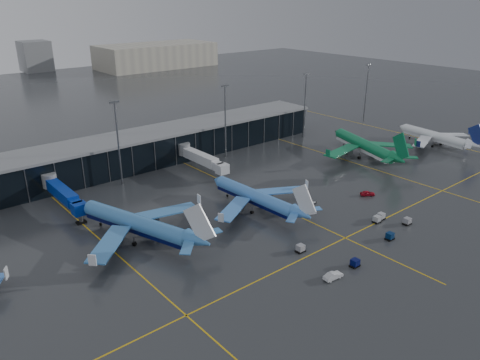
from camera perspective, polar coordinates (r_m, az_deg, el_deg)
ground at (r=116.28m, az=3.80°, el=-5.85°), size 600.00×600.00×0.00m
terminal_pier at (r=161.31m, az=-11.46°, el=3.82°), size 142.00×17.00×10.70m
jet_bridges at (r=132.26m, az=-20.70°, el=-1.60°), size 94.00×27.50×7.20m
flood_masts at (r=151.33m, az=-7.82°, el=6.19°), size 203.00×0.50×25.50m
distant_hangars at (r=367.92m, az=-20.70°, el=13.29°), size 260.00×71.00×22.00m
taxi_lines at (r=129.39m, az=3.80°, el=-2.87°), size 220.00×120.00×0.02m
airliner_arkefly at (r=111.17m, az=-12.74°, el=-4.04°), size 47.76×51.03×12.83m
airliner_klm_near at (r=123.78m, az=1.76°, el=-1.10°), size 34.68×39.04×11.54m
airliner_aer_lingus at (r=170.86m, az=14.93°, el=4.91°), size 49.15×52.34×13.05m
airliner_ba at (r=192.91m, az=22.65°, el=5.56°), size 36.56×40.44×11.29m
baggage_carts at (r=116.23m, az=15.55°, el=-6.26°), size 32.65×13.12×1.70m
mobile_airstair at (r=125.33m, az=8.55°, el=-3.54°), size 3.24×3.79×3.45m
service_van_red at (r=138.79m, az=15.28°, el=-1.57°), size 4.35×3.72×1.41m
service_van_white at (r=98.28m, az=11.29°, el=-11.36°), size 4.57×1.93×1.47m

